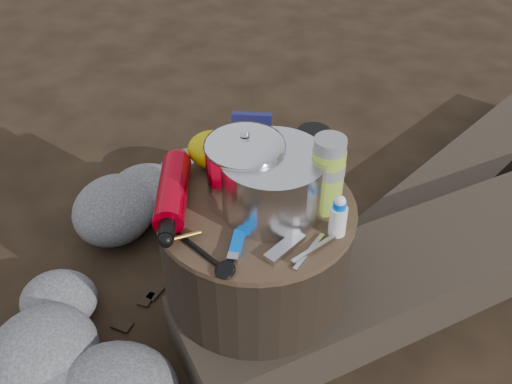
% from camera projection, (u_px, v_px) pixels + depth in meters
% --- Properties ---
extents(ground, '(60.00, 60.00, 0.00)m').
position_uv_depth(ground, '(256.00, 323.00, 1.62)').
color(ground, black).
rests_on(ground, ground).
extents(stump, '(0.47, 0.47, 0.44)m').
position_uv_depth(stump, '(256.00, 270.00, 1.48)').
color(stump, black).
rests_on(stump, ground).
extents(rock_ring, '(0.45, 0.98, 0.19)m').
position_uv_depth(rock_ring, '(137.00, 257.00, 1.69)').
color(rock_ring, '#5E5E63').
rests_on(rock_ring, ground).
extents(log_main, '(1.74, 1.39, 0.16)m').
position_uv_depth(log_main, '(479.00, 244.00, 1.75)').
color(log_main, '#312921').
rests_on(log_main, ground).
extents(log_small, '(0.84, 1.10, 0.10)m').
position_uv_depth(log_small, '(470.00, 169.00, 2.11)').
color(log_small, '#312921').
rests_on(log_small, ground).
extents(foil_windscreen, '(0.24, 0.24, 0.15)m').
position_uv_depth(foil_windscreen, '(273.00, 182.00, 1.30)').
color(foil_windscreen, silver).
rests_on(foil_windscreen, stump).
extents(camping_pot, '(0.18, 0.18, 0.18)m').
position_uv_depth(camping_pot, '(245.00, 168.00, 1.31)').
color(camping_pot, silver).
rests_on(camping_pot, stump).
extents(fuel_bottle, '(0.13, 0.30, 0.07)m').
position_uv_depth(fuel_bottle, '(173.00, 191.00, 1.33)').
color(fuel_bottle, '#A40012').
rests_on(fuel_bottle, stump).
extents(thermos, '(0.08, 0.08, 0.19)m').
position_uv_depth(thermos, '(327.00, 175.00, 1.29)').
color(thermos, '#A3CB39').
rests_on(thermos, stump).
extents(travel_mug, '(0.08, 0.08, 0.12)m').
position_uv_depth(travel_mug, '(313.00, 151.00, 1.42)').
color(travel_mug, black).
rests_on(travel_mug, stump).
extents(stuff_sack, '(0.14, 0.11, 0.10)m').
position_uv_depth(stuff_sack, '(215.00, 150.00, 1.44)').
color(stuff_sack, '#CDBB08').
rests_on(stuff_sack, stump).
extents(food_pouch, '(0.10, 0.03, 0.13)m').
position_uv_depth(food_pouch, '(251.00, 137.00, 1.46)').
color(food_pouch, '#151548').
rests_on(food_pouch, stump).
extents(lighter, '(0.03, 0.09, 0.02)m').
position_uv_depth(lighter, '(237.00, 243.00, 1.24)').
color(lighter, '#005CEE').
rests_on(lighter, stump).
extents(multitool, '(0.08, 0.11, 0.02)m').
position_uv_depth(multitool, '(285.00, 247.00, 1.23)').
color(multitool, silver).
rests_on(multitool, stump).
extents(pot_grabber, '(0.09, 0.12, 0.01)m').
position_uv_depth(pot_grabber, '(309.00, 251.00, 1.23)').
color(pot_grabber, silver).
rests_on(pot_grabber, stump).
extents(spork, '(0.16, 0.13, 0.01)m').
position_uv_depth(spork, '(200.00, 251.00, 1.22)').
color(spork, black).
rests_on(spork, stump).
extents(squeeze_bottle, '(0.04, 0.04, 0.09)m').
position_uv_depth(squeeze_bottle, '(338.00, 217.00, 1.25)').
color(squeeze_bottle, white).
rests_on(squeeze_bottle, stump).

